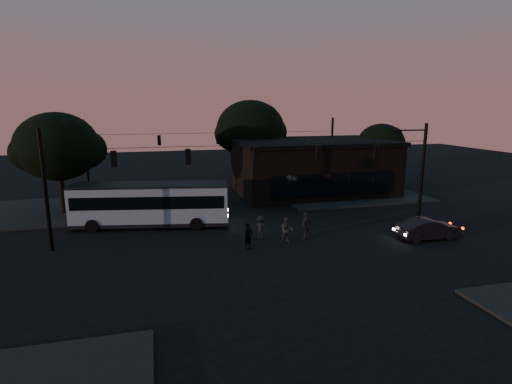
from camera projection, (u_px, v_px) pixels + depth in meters
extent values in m
plane|color=black|center=(273.00, 254.00, 23.98)|extent=(120.00, 120.00, 0.00)
cube|color=black|center=(346.00, 194.00, 40.15)|extent=(14.00, 10.00, 0.15)
cube|color=black|center=(67.00, 210.00, 33.80)|extent=(14.00, 10.00, 0.15)
cube|color=black|center=(312.00, 168.00, 40.80)|extent=(15.00, 10.00, 5.00)
cube|color=black|center=(313.00, 142.00, 40.24)|extent=(15.40, 10.40, 0.40)
cube|color=black|center=(333.00, 184.00, 36.10)|extent=(11.50, 0.18, 2.00)
cylinder|color=black|center=(251.00, 167.00, 45.37)|extent=(0.44, 0.44, 4.00)
ellipsoid|color=black|center=(250.00, 129.00, 44.49)|extent=(7.60, 7.60, 6.46)
cylinder|color=black|center=(379.00, 172.00, 45.10)|extent=(0.44, 0.44, 3.00)
ellipsoid|color=black|center=(381.00, 144.00, 44.44)|extent=(5.20, 5.20, 4.42)
cylinder|color=black|center=(62.00, 193.00, 32.49)|extent=(0.44, 0.44, 3.60)
ellipsoid|color=black|center=(57.00, 147.00, 31.70)|extent=(6.40, 6.40, 5.44)
cylinder|color=black|center=(45.00, 191.00, 23.81)|extent=(0.24, 0.24, 7.50)
cylinder|color=black|center=(422.00, 173.00, 30.16)|extent=(0.24, 0.24, 7.50)
cylinder|color=black|center=(256.00, 145.00, 26.47)|extent=(26.00, 0.03, 0.03)
cube|color=black|center=(114.00, 159.00, 24.41)|extent=(0.34, 0.30, 1.00)
cube|color=black|center=(188.00, 157.00, 25.51)|extent=(0.34, 0.30, 1.00)
cube|color=black|center=(256.00, 155.00, 26.60)|extent=(0.34, 0.30, 1.00)
cube|color=black|center=(319.00, 153.00, 27.70)|extent=(0.34, 0.30, 1.00)
cube|color=black|center=(376.00, 151.00, 28.80)|extent=(0.34, 0.30, 1.00)
cylinder|color=black|center=(86.00, 158.00, 38.96)|extent=(0.24, 0.24, 7.50)
cylinder|color=black|center=(332.00, 151.00, 45.30)|extent=(0.24, 0.24, 7.50)
cylinder|color=black|center=(218.00, 133.00, 41.66)|extent=(26.00, 0.03, 0.03)
cube|color=black|center=(159.00, 140.00, 40.33)|extent=(0.34, 0.30, 1.00)
cube|color=black|center=(218.00, 139.00, 41.79)|extent=(0.34, 0.30, 1.00)
cube|color=black|center=(273.00, 138.00, 43.26)|extent=(0.34, 0.30, 1.00)
cube|color=#92A0BA|center=(151.00, 203.00, 29.30)|extent=(11.50, 4.58, 2.65)
cube|color=black|center=(151.00, 199.00, 29.25)|extent=(11.07, 4.54, 0.92)
cube|color=black|center=(150.00, 185.00, 29.03)|extent=(11.50, 4.58, 0.15)
cube|color=black|center=(152.00, 221.00, 29.60)|extent=(11.61, 4.66, 0.26)
cylinder|color=black|center=(92.00, 226.00, 28.08)|extent=(0.95, 0.42, 0.92)
cylinder|color=black|center=(103.00, 216.00, 30.57)|extent=(0.95, 0.42, 0.92)
cylinder|color=black|center=(196.00, 224.00, 28.56)|extent=(0.95, 0.42, 0.92)
cylinder|color=black|center=(199.00, 215.00, 31.04)|extent=(0.95, 0.42, 0.92)
imported|color=black|center=(428.00, 229.00, 26.63)|extent=(4.29, 1.53, 1.41)
imported|color=black|center=(248.00, 236.00, 24.69)|extent=(0.72, 0.63, 1.66)
imported|color=#373432|center=(287.00, 230.00, 25.86)|extent=(0.89, 0.73, 1.69)
imported|color=#2D2932|center=(306.00, 226.00, 26.55)|extent=(1.16, 1.00, 1.87)
imported|color=black|center=(261.00, 228.00, 26.56)|extent=(1.20, 1.06, 1.61)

